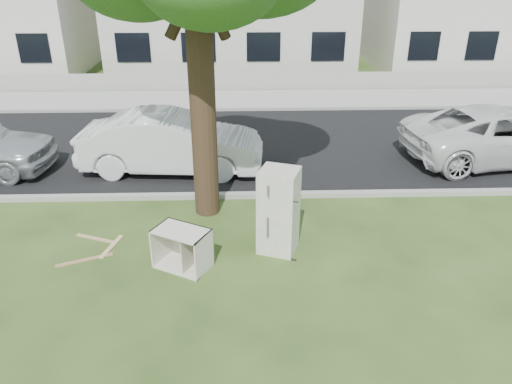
{
  "coord_description": "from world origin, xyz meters",
  "views": [
    {
      "loc": [
        0.39,
        -8.17,
        5.33
      ],
      "look_at": [
        0.66,
        0.6,
        1.05
      ],
      "focal_mm": 35.0,
      "sensor_mm": 36.0,
      "label": 1
    }
  ],
  "objects_px": {
    "cabinet": "(182,248)",
    "car_center": "(171,143)",
    "fridge": "(279,211)",
    "car_right": "(501,134)"
  },
  "relations": [
    {
      "from": "fridge",
      "to": "car_center",
      "type": "xyz_separation_m",
      "value": [
        -2.52,
        3.99,
        -0.07
      ]
    },
    {
      "from": "cabinet",
      "to": "fridge",
      "type": "bearing_deg",
      "value": 45.25
    },
    {
      "from": "fridge",
      "to": "car_center",
      "type": "bearing_deg",
      "value": 142.14
    },
    {
      "from": "cabinet",
      "to": "car_center",
      "type": "xyz_separation_m",
      "value": [
        -0.71,
        4.53,
        0.4
      ]
    },
    {
      "from": "cabinet",
      "to": "car_right",
      "type": "relative_size",
      "value": 0.18
    },
    {
      "from": "car_center",
      "to": "car_right",
      "type": "bearing_deg",
      "value": -82.91
    },
    {
      "from": "fridge",
      "to": "car_center",
      "type": "distance_m",
      "value": 4.72
    },
    {
      "from": "car_center",
      "to": "car_right",
      "type": "distance_m",
      "value": 9.0
    },
    {
      "from": "cabinet",
      "to": "car_center",
      "type": "relative_size",
      "value": 0.21
    },
    {
      "from": "car_center",
      "to": "car_right",
      "type": "relative_size",
      "value": 0.88
    }
  ]
}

